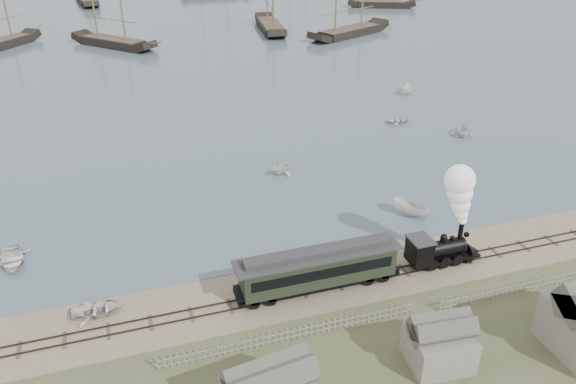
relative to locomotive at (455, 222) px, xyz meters
name	(u,v)px	position (x,y,z in m)	size (l,w,h in m)	color
ground	(340,268)	(-9.28, 2.00, -3.99)	(600.00, 600.00, 0.00)	gray
rail_track	(350,282)	(-9.28, 0.00, -3.95)	(120.00, 1.80, 0.16)	#32231B
picket_fence_west	(294,340)	(-15.78, -5.00, -3.99)	(19.00, 0.10, 1.20)	gray
picket_fence_east	(522,292)	(3.22, -5.50, -3.99)	(15.00, 0.10, 1.20)	gray
shed_mid	(436,362)	(-7.28, -10.00, -3.99)	(4.00, 3.50, 3.60)	gray
locomotive	(455,222)	(0.00, 0.00, 0.00)	(6.91, 2.58, 8.61)	black
passenger_coach	(318,268)	(-12.10, 0.00, -1.92)	(13.39, 2.58, 3.25)	black
beached_dinghy	(98,309)	(-28.92, 2.28, -3.58)	(3.95, 2.82, 0.82)	silver
rowboat_0	(12,260)	(-35.71, 11.14, -3.47)	(4.37, 3.12, 0.90)	silver
rowboat_1	(281,167)	(-8.66, 20.98, -3.13)	(3.02, 2.61, 1.59)	silver
rowboat_2	(410,209)	(0.56, 8.02, -3.18)	(3.84, 1.44, 1.48)	silver
rowboat_3	(399,120)	(11.74, 31.21, -3.58)	(3.33, 2.38, 0.69)	silver
rowboat_4	(463,129)	(17.29, 24.38, -3.01)	(3.46, 2.99, 1.82)	silver
rowboat_5	(407,89)	(18.99, 42.34, -3.23)	(3.59, 1.35, 1.39)	silver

